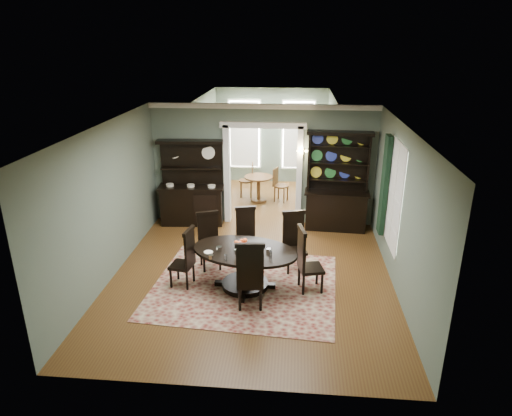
% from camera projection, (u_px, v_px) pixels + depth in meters
% --- Properties ---
extents(room, '(5.51, 6.01, 3.01)m').
position_uv_depth(room, '(251.00, 203.00, 8.49)').
color(room, brown).
rests_on(room, ground).
extents(parlor, '(3.51, 3.50, 3.01)m').
position_uv_depth(parlor, '(269.00, 142.00, 13.62)').
color(parlor, brown).
rests_on(parlor, ground).
extents(doorway_trim, '(2.08, 0.25, 2.57)m').
position_uv_depth(doorway_trim, '(263.00, 160.00, 11.23)').
color(doorway_trim, white).
rests_on(doorway_trim, floor).
extents(right_window, '(0.15, 1.47, 2.12)m').
position_uv_depth(right_window, '(390.00, 191.00, 9.08)').
color(right_window, white).
rests_on(right_window, wall_right).
extents(wall_sconce, '(0.27, 0.21, 0.21)m').
position_uv_depth(wall_sconce, '(302.00, 152.00, 10.91)').
color(wall_sconce, gold).
rests_on(wall_sconce, back_wall_right).
extents(rug, '(3.65, 3.23, 0.01)m').
position_uv_depth(rug, '(245.00, 286.00, 8.75)').
color(rug, maroon).
rests_on(rug, floor).
extents(dining_table, '(2.22, 2.21, 0.79)m').
position_uv_depth(dining_table, '(245.00, 261.00, 8.52)').
color(dining_table, black).
rests_on(dining_table, rug).
extents(centerpiece, '(1.28, 0.82, 0.21)m').
position_uv_depth(centerpiece, '(241.00, 248.00, 8.38)').
color(centerpiece, silver).
rests_on(centerpiece, dining_table).
extents(chair_far_left, '(0.56, 0.55, 1.18)m').
position_uv_depth(chair_far_left, '(209.00, 238.00, 9.31)').
color(chair_far_left, black).
rests_on(chair_far_left, rug).
extents(chair_far_mid, '(0.51, 0.49, 1.15)m').
position_uv_depth(chair_far_mid, '(246.00, 232.00, 9.66)').
color(chair_far_mid, black).
rests_on(chair_far_mid, rug).
extents(chair_far_right, '(0.55, 0.53, 1.23)m').
position_uv_depth(chair_far_right, '(294.00, 239.00, 9.22)').
color(chair_far_right, black).
rests_on(chair_far_right, rug).
extents(chair_end_left, '(0.48, 0.50, 1.18)m').
position_uv_depth(chair_end_left, '(186.00, 256.00, 8.55)').
color(chair_end_left, black).
rests_on(chair_end_left, rug).
extents(chair_end_right, '(0.54, 0.56, 1.27)m').
position_uv_depth(chair_end_right, '(306.00, 258.00, 8.38)').
color(chair_end_right, black).
rests_on(chair_end_right, rug).
extents(chair_near, '(0.52, 0.50, 1.31)m').
position_uv_depth(chair_near, '(250.00, 274.00, 7.78)').
color(chair_near, black).
rests_on(chair_near, rug).
extents(sideboard, '(1.66, 0.70, 2.13)m').
position_uv_depth(sideboard, '(192.00, 195.00, 11.45)').
color(sideboard, black).
rests_on(sideboard, floor).
extents(welsh_dresser, '(1.58, 0.66, 2.42)m').
position_uv_depth(welsh_dresser, '(337.00, 195.00, 11.09)').
color(welsh_dresser, black).
rests_on(welsh_dresser, floor).
extents(parlor_table, '(0.81, 0.81, 0.75)m').
position_uv_depth(parlor_table, '(259.00, 185.00, 13.05)').
color(parlor_table, brown).
rests_on(parlor_table, parlor_floor).
extents(parlor_chair_left, '(0.44, 0.43, 1.01)m').
position_uv_depth(parlor_chair_left, '(248.00, 179.00, 13.46)').
color(parlor_chair_left, brown).
rests_on(parlor_chair_left, parlor_floor).
extents(parlor_chair_right, '(0.45, 0.44, 0.97)m').
position_uv_depth(parlor_chair_right, '(279.00, 184.00, 13.08)').
color(parlor_chair_right, brown).
rests_on(parlor_chair_right, parlor_floor).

